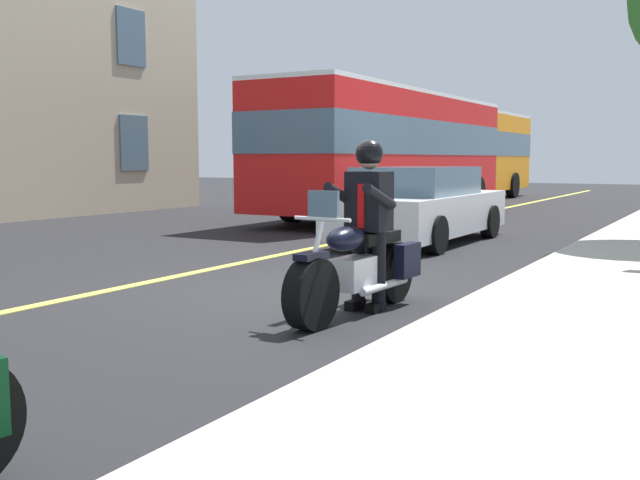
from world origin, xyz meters
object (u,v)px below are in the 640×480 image
at_px(bus_near, 457,150).
at_px(bus_far, 393,147).
at_px(rider_main, 368,210).
at_px(motorcycle_main, 359,269).
at_px(car_silver, 420,206).

bearing_deg(bus_near, bus_far, 5.89).
relative_size(rider_main, bus_near, 0.16).
height_order(motorcycle_main, rider_main, rider_main).
relative_size(rider_main, car_silver, 0.38).
bearing_deg(bus_far, bus_near, -174.11).
height_order(bus_near, car_silver, bus_near).
relative_size(bus_near, car_silver, 2.40).
bearing_deg(motorcycle_main, bus_near, -163.14).
distance_m(rider_main, bus_far, 12.67).
bearing_deg(rider_main, bus_far, -156.56).
distance_m(rider_main, car_silver, 6.11).
relative_size(rider_main, bus_far, 0.16).
xyz_separation_m(motorcycle_main, bus_far, (-11.79, -5.02, 1.42)).
distance_m(motorcycle_main, bus_far, 12.89).
xyz_separation_m(rider_main, car_silver, (-5.82, -1.82, -0.35)).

